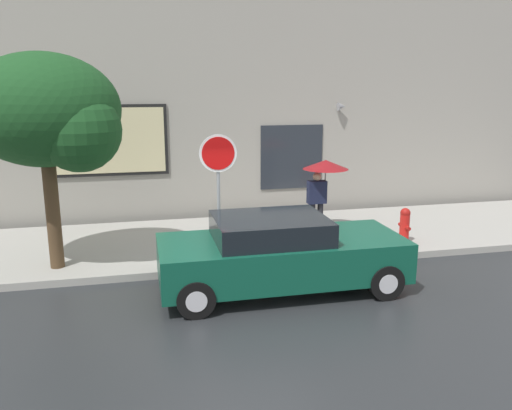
# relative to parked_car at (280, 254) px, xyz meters

# --- Properties ---
(ground_plane) EXTENTS (60.00, 60.00, 0.00)m
(ground_plane) POSITION_rel_parked_car_xyz_m (-0.49, 0.02, -0.70)
(ground_plane) COLOR #282B2D
(sidewalk) EXTENTS (20.00, 4.00, 0.15)m
(sidewalk) POSITION_rel_parked_car_xyz_m (-0.49, 3.02, -0.63)
(sidewalk) COLOR #A3A099
(sidewalk) RESTS_ON ground
(building_facade) EXTENTS (20.00, 0.67, 7.00)m
(building_facade) POSITION_rel_parked_car_xyz_m (-0.51, 5.52, 2.78)
(building_facade) COLOR #9E998E
(building_facade) RESTS_ON ground
(parked_car) EXTENTS (4.45, 1.89, 1.40)m
(parked_car) POSITION_rel_parked_car_xyz_m (0.00, 0.00, 0.00)
(parked_car) COLOR #0F4C38
(parked_car) RESTS_ON ground
(fire_hydrant) EXTENTS (0.30, 0.44, 0.82)m
(fire_hydrant) POSITION_rel_parked_car_xyz_m (3.43, 1.70, -0.15)
(fire_hydrant) COLOR red
(fire_hydrant) RESTS_ON sidewalk
(pedestrian_with_umbrella) EXTENTS (1.09, 1.09, 1.81)m
(pedestrian_with_umbrella) POSITION_rel_parked_car_xyz_m (1.85, 2.84, 0.93)
(pedestrian_with_umbrella) COLOR black
(pedestrian_with_umbrella) RESTS_ON sidewalk
(street_tree) EXTENTS (2.85, 2.42, 4.17)m
(street_tree) POSITION_rel_parked_car_xyz_m (-3.99, 1.70, 2.46)
(street_tree) COLOR #4C3823
(street_tree) RESTS_ON sidewalk
(stop_sign) EXTENTS (0.76, 0.10, 2.61)m
(stop_sign) POSITION_rel_parked_car_xyz_m (-0.88, 1.51, 1.29)
(stop_sign) COLOR gray
(stop_sign) RESTS_ON sidewalk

